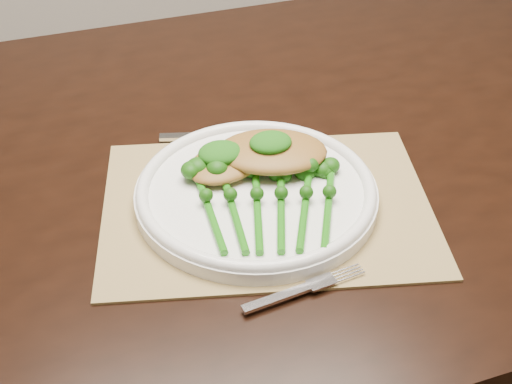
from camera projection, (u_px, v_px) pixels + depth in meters
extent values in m
cube|color=black|center=(256.00, 156.00, 1.01)|extent=(1.67, 1.03, 0.04)
cube|color=#987F4D|center=(267.00, 206.00, 0.88)|extent=(0.45, 0.36, 0.00)
cylinder|color=white|center=(256.00, 195.00, 0.89)|extent=(0.30, 0.30, 0.02)
torus|color=white|center=(256.00, 188.00, 0.88)|extent=(0.30, 0.30, 0.02)
cube|color=silver|center=(187.00, 137.00, 1.00)|extent=(0.08, 0.03, 0.01)
cube|color=silver|center=(253.00, 134.00, 1.00)|extent=(0.12, 0.04, 0.00)
cube|color=silver|center=(277.00, 298.00, 0.75)|extent=(0.08, 0.03, 0.00)
ellipsoid|color=olive|center=(228.00, 161.00, 0.91)|extent=(0.14, 0.13, 0.02)
ellipsoid|color=olive|center=(272.00, 151.00, 0.91)|extent=(0.16, 0.13, 0.03)
ellipsoid|color=#0F470A|center=(220.00, 153.00, 0.90)|extent=(0.06, 0.05, 0.02)
ellipsoid|color=#0F470A|center=(271.00, 142.00, 0.90)|extent=(0.05, 0.05, 0.02)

